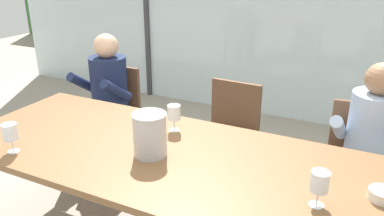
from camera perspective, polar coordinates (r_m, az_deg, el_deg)
The scene contains 14 objects.
ground at distance 3.37m, azimuth 4.97°, elevation -10.65°, with size 14.00×14.00×0.00m, color #9E9384.
window_glass_panel at distance 4.43m, azimuth 13.49°, elevation 14.68°, with size 7.80×0.03×2.60m, color silver.
hillside_vineyard at distance 8.12m, azimuth 19.54°, elevation 13.74°, with size 13.80×2.40×1.68m, color #386633.
dining_table at distance 2.24m, azimuth -4.00°, elevation -8.08°, with size 2.60×1.03×0.75m.
chair_near_curtain at distance 3.56m, azimuth -11.53°, elevation 0.09°, with size 0.44×0.44×0.88m.
chair_left_of_center at distance 3.07m, azimuth 5.63°, elevation -3.11°, with size 0.47×0.47×0.88m.
chair_center at distance 2.88m, azimuth 23.79°, elevation -6.79°, with size 0.50×0.50×0.88m.
person_navy_polo at distance 3.39m, azimuth -13.07°, elevation 2.02°, with size 0.48×0.63×1.20m.
person_pale_blue_shirt at distance 2.70m, azimuth 25.01°, elevation -4.80°, with size 0.49×0.63×1.20m.
ice_bucket_primary at distance 2.13m, azimuth -6.33°, elevation -3.87°, with size 0.20×0.20×0.25m.
tasting_bowl at distance 2.00m, azimuth 26.59°, elevation -11.55°, with size 0.13×0.13×0.05m, color silver.
wine_glass_by_left_taster at distance 2.42m, azimuth -2.71°, elevation -0.85°, with size 0.08×0.08×0.17m.
wine_glass_center_pour at distance 1.80m, azimuth 18.54°, elevation -10.48°, with size 0.08×0.08×0.17m.
wine_glass_by_right_taster at distance 2.39m, azimuth -25.57°, elevation -3.42°, with size 0.08×0.08×0.17m.
Camera 1 is at (0.99, -1.67, 1.80)m, focal length 35.63 mm.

